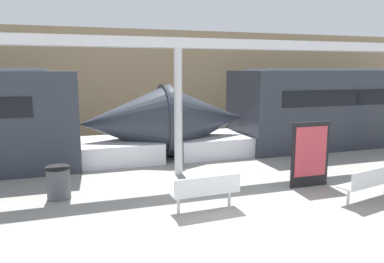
% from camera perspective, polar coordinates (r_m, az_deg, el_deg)
% --- Properties ---
extents(ground_plane, '(60.00, 60.00, 0.00)m').
position_cam_1_polar(ground_plane, '(7.79, 8.94, -14.56)').
color(ground_plane, gray).
extents(station_wall, '(56.00, 0.20, 5.00)m').
position_cam_1_polar(station_wall, '(18.07, -7.86, 7.31)').
color(station_wall, '#9E8460').
rests_on(station_wall, ground_plane).
extents(train_left, '(15.19, 2.93, 3.20)m').
position_cam_1_polar(train_left, '(17.04, 21.38, 3.23)').
color(train_left, '#2D333D').
rests_on(train_left, ground_plane).
extents(bench_near, '(1.59, 0.51, 0.84)m').
position_cam_1_polar(bench_near, '(8.44, 2.15, -8.89)').
color(bench_near, silver).
rests_on(bench_near, ground_plane).
extents(bench_far, '(1.93, 0.85, 0.84)m').
position_cam_1_polar(bench_far, '(10.09, 25.72, -6.74)').
color(bench_far, silver).
rests_on(bench_far, ground_plane).
extents(trash_bin, '(0.59, 0.59, 0.81)m').
position_cam_1_polar(trash_bin, '(9.84, -19.68, -7.32)').
color(trash_bin, '#4C4F54').
rests_on(trash_bin, ground_plane).
extents(poster_board, '(1.14, 0.07, 1.78)m').
position_cam_1_polar(poster_board, '(10.57, 17.56, -3.31)').
color(poster_board, black).
rests_on(poster_board, ground_plane).
extents(support_column_near, '(0.24, 0.24, 3.76)m').
position_cam_1_polar(support_column_near, '(11.13, -2.12, 2.88)').
color(support_column_near, silver).
rests_on(support_column_near, ground_plane).
extents(canopy_beam, '(28.00, 0.60, 0.28)m').
position_cam_1_polar(canopy_beam, '(11.08, -2.18, 13.30)').
color(canopy_beam, silver).
rests_on(canopy_beam, support_column_near).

